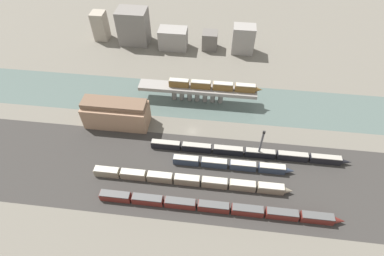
{
  "coord_description": "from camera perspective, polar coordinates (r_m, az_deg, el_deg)",
  "views": [
    {
      "loc": [
        10.76,
        -92.75,
        104.35
      ],
      "look_at": [
        0.0,
        -1.22,
        3.38
      ],
      "focal_mm": 28.0,
      "sensor_mm": 36.0,
      "label": 1
    }
  ],
  "objects": [
    {
      "name": "train_yard_near",
      "position": [
        116.01,
        4.91,
        -14.8
      ],
      "size": [
        91.52,
        3.2,
        3.73
      ],
      "color": "#5B1E19",
      "rests_on": "ground"
    },
    {
      "name": "train_on_bridge",
      "position": [
        147.99,
        4.22,
        8.05
      ],
      "size": [
        45.77,
        2.79,
        3.96
      ],
      "color": "brown",
      "rests_on": "bridge"
    },
    {
      "name": "signal_tower",
      "position": [
        127.17,
        12.96,
        -3.13
      ],
      "size": [
        1.0,
        0.86,
        16.6
      ],
      "color": "#4C4C51",
      "rests_on": "ground"
    },
    {
      "name": "city_block_right",
      "position": [
        191.17,
        3.41,
        16.34
      ],
      "size": [
        9.05,
        8.88,
        10.7
      ],
      "primitive_type": "cube",
      "color": "#605B56",
      "rests_on": "ground"
    },
    {
      "name": "city_block_center",
      "position": [
        191.19,
        -3.61,
        16.64
      ],
      "size": [
        17.0,
        10.46,
        12.46
      ],
      "primitive_type": "cube",
      "color": "gray",
      "rests_on": "ground"
    },
    {
      "name": "ground_plane",
      "position": [
        140.02,
        0.06,
        -0.57
      ],
      "size": [
        400.0,
        400.0,
        0.0
      ],
      "primitive_type": "plane",
      "color": "#666056"
    },
    {
      "name": "city_block_far_left",
      "position": [
        207.06,
        -17.07,
        18.11
      ],
      "size": [
        8.3,
        8.6,
        17.58
      ],
      "primitive_type": "cube",
      "color": "gray",
      "rests_on": "ground"
    },
    {
      "name": "warehouse_building",
      "position": [
        143.33,
        -14.24,
        2.75
      ],
      "size": [
        29.74,
        11.23,
        13.67
      ],
      "color": "#937056",
      "rests_on": "ground"
    },
    {
      "name": "train_yard_far",
      "position": [
        126.81,
        7.56,
        -6.93
      ],
      "size": [
        50.53,
        2.88,
        3.8
      ],
      "color": "#2D384C",
      "rests_on": "ground"
    },
    {
      "name": "train_yard_outer",
      "position": [
        131.78,
        10.46,
        -4.55
      ],
      "size": [
        86.01,
        2.65,
        3.83
      ],
      "color": "black",
      "rests_on": "ground"
    },
    {
      "name": "railbed_yard",
      "position": [
        125.42,
        -1.23,
        -8.71
      ],
      "size": [
        280.0,
        42.0,
        0.01
      ],
      "primitive_type": "cube",
      "color": "#33302D",
      "rests_on": "ground"
    },
    {
      "name": "train_yard_mid",
      "position": [
        121.41,
        -0.33,
        -9.92
      ],
      "size": [
        79.93,
        3.15,
        3.89
      ],
      "color": "gray",
      "rests_on": "ground"
    },
    {
      "name": "city_block_far_right",
      "position": [
        188.46,
        9.75,
        16.31
      ],
      "size": [
        12.95,
        9.21,
        16.76
      ],
      "primitive_type": "cube",
      "color": "gray",
      "rests_on": "ground"
    },
    {
      "name": "city_block_left",
      "position": [
        197.69,
        -11.08,
        18.45
      ],
      "size": [
        17.93,
        13.11,
        21.23
      ],
      "primitive_type": "cube",
      "color": "slate",
      "rests_on": "ground"
    },
    {
      "name": "river_water",
      "position": [
        155.15,
        0.99,
        5.34
      ],
      "size": [
        320.0,
        27.69,
        0.01
      ],
      "primitive_type": "cube",
      "color": "#4C5B56",
      "rests_on": "ground"
    },
    {
      "name": "bridge",
      "position": [
        150.88,
        1.02,
        7.16
      ],
      "size": [
        58.83,
        7.2,
        8.45
      ],
      "color": "gray",
      "rests_on": "ground"
    }
  ]
}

